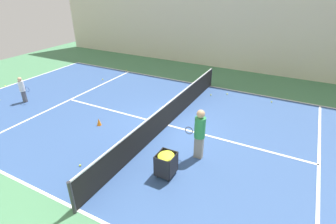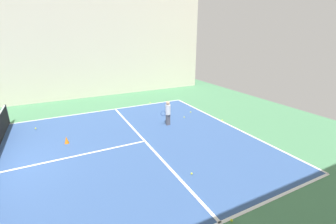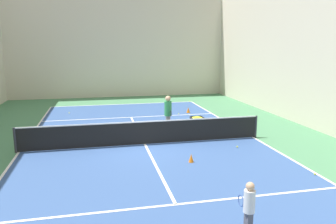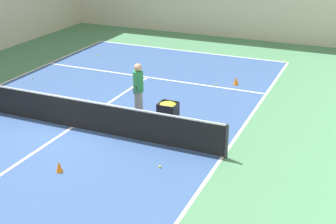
# 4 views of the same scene
# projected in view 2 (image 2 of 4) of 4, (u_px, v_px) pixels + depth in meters

# --- Properties ---
(line_baseline_near) EXTENTS (10.44, 0.10, 0.00)m
(line_baseline_near) POSITION_uv_depth(u_px,v_px,m) (226.00, 123.00, 12.10)
(line_baseline_near) COLOR white
(line_baseline_near) RESTS_ON ground
(line_sideline_right) EXTENTS (0.10, 20.87, 0.00)m
(line_sideline_right) POSITION_uv_depth(u_px,v_px,m) (9.00, 124.00, 12.02)
(line_sideline_right) COLOR white
(line_sideline_right) RESTS_ON ground
(line_service_near) EXTENTS (10.44, 0.10, 0.00)m
(line_service_near) POSITION_uv_depth(u_px,v_px,m) (145.00, 141.00, 10.08)
(line_service_near) COLOR white
(line_service_near) RESTS_ON ground
(hall_enclosure_right) EXTENTS (0.15, 28.73, 8.43)m
(hall_enclosure_right) POSITION_uv_depth(u_px,v_px,m) (3.00, 40.00, 13.91)
(hall_enclosure_right) COLOR beige
(hall_enclosure_right) RESTS_ON ground
(player_near_baseline) EXTENTS (0.27, 0.59, 1.31)m
(player_near_baseline) POSITION_uv_depth(u_px,v_px,m) (168.00, 111.00, 11.67)
(player_near_baseline) COLOR #4C4C56
(player_near_baseline) RESTS_ON ground
(training_cone_1) EXTENTS (0.19, 0.19, 0.32)m
(training_cone_1) POSITION_uv_depth(u_px,v_px,m) (67.00, 140.00, 9.83)
(training_cone_1) COLOR orange
(training_cone_1) RESTS_ON ground
(tennis_ball_0) EXTENTS (0.07, 0.07, 0.07)m
(tennis_ball_0) POSITION_uv_depth(u_px,v_px,m) (192.00, 174.00, 7.65)
(tennis_ball_0) COLOR yellow
(tennis_ball_0) RESTS_ON ground
(tennis_ball_1) EXTENTS (0.07, 0.07, 0.07)m
(tennis_ball_1) POSITION_uv_depth(u_px,v_px,m) (191.00, 112.00, 13.80)
(tennis_ball_1) COLOR yellow
(tennis_ball_1) RESTS_ON ground
(tennis_ball_3) EXTENTS (0.07, 0.07, 0.07)m
(tennis_ball_3) POSITION_uv_depth(u_px,v_px,m) (232.00, 220.00, 5.72)
(tennis_ball_3) COLOR yellow
(tennis_ball_3) RESTS_ON ground
(tennis_ball_5) EXTENTS (0.07, 0.07, 0.07)m
(tennis_ball_5) POSITION_uv_depth(u_px,v_px,m) (99.00, 111.00, 13.93)
(tennis_ball_5) COLOR yellow
(tennis_ball_5) RESTS_ON ground
(tennis_ball_6) EXTENTS (0.07, 0.07, 0.07)m
(tennis_ball_6) POSITION_uv_depth(u_px,v_px,m) (222.00, 120.00, 12.47)
(tennis_ball_6) COLOR yellow
(tennis_ball_6) RESTS_ON ground
(tennis_ball_7) EXTENTS (0.07, 0.07, 0.07)m
(tennis_ball_7) POSITION_uv_depth(u_px,v_px,m) (150.00, 103.00, 15.68)
(tennis_ball_7) COLOR yellow
(tennis_ball_7) RESTS_ON ground
(tennis_ball_9) EXTENTS (0.07, 0.07, 0.07)m
(tennis_ball_9) POSITION_uv_depth(u_px,v_px,m) (184.00, 117.00, 12.93)
(tennis_ball_9) COLOR yellow
(tennis_ball_9) RESTS_ON ground
(tennis_ball_11) EXTENTS (0.07, 0.07, 0.07)m
(tennis_ball_11) POSITION_uv_depth(u_px,v_px,m) (36.00, 128.00, 11.38)
(tennis_ball_11) COLOR yellow
(tennis_ball_11) RESTS_ON ground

